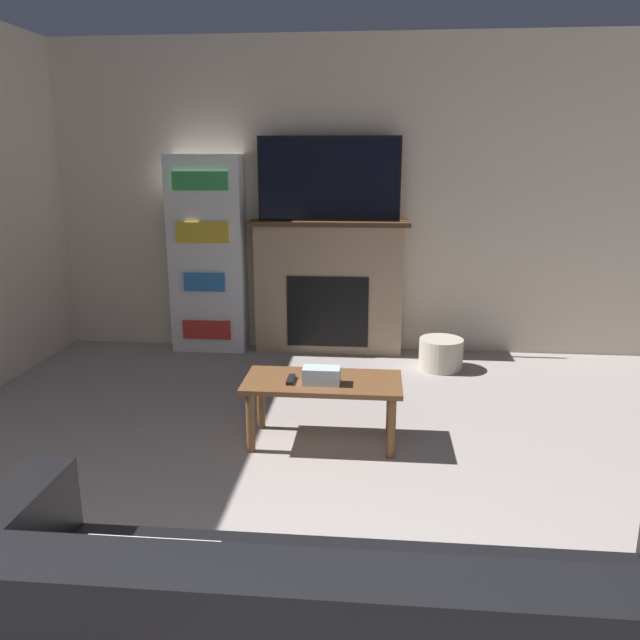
{
  "coord_description": "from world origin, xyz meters",
  "views": [
    {
      "loc": [
        0.37,
        -0.82,
        1.7
      ],
      "look_at": [
        0.04,
        2.76,
        0.76
      ],
      "focal_mm": 35.0,
      "sensor_mm": 36.0,
      "label": 1
    }
  ],
  "objects_px": {
    "fireplace": "(329,287)",
    "bookshelf": "(208,255)",
    "storage_basket": "(441,354)",
    "tv": "(329,179)",
    "coffee_table": "(323,389)"
  },
  "relations": [
    {
      "from": "tv",
      "to": "storage_basket",
      "type": "bearing_deg",
      "value": -21.74
    },
    {
      "from": "coffee_table",
      "to": "bookshelf",
      "type": "relative_size",
      "value": 0.55
    },
    {
      "from": "fireplace",
      "to": "coffee_table",
      "type": "bearing_deg",
      "value": -86.57
    },
    {
      "from": "tv",
      "to": "bookshelf",
      "type": "relative_size",
      "value": 0.7
    },
    {
      "from": "fireplace",
      "to": "bookshelf",
      "type": "xyz_separation_m",
      "value": [
        -1.08,
        -0.02,
        0.27
      ]
    },
    {
      "from": "bookshelf",
      "to": "fireplace",
      "type": "bearing_deg",
      "value": 1.14
    },
    {
      "from": "tv",
      "to": "bookshelf",
      "type": "distance_m",
      "value": 1.26
    },
    {
      "from": "storage_basket",
      "to": "fireplace",
      "type": "bearing_deg",
      "value": 157.25
    },
    {
      "from": "bookshelf",
      "to": "storage_basket",
      "type": "relative_size",
      "value": 4.8
    },
    {
      "from": "tv",
      "to": "storage_basket",
      "type": "distance_m",
      "value": 1.74
    },
    {
      "from": "tv",
      "to": "coffee_table",
      "type": "bearing_deg",
      "value": -86.53
    },
    {
      "from": "bookshelf",
      "to": "storage_basket",
      "type": "distance_m",
      "value": 2.2
    },
    {
      "from": "fireplace",
      "to": "tv",
      "type": "bearing_deg",
      "value": -90.0
    },
    {
      "from": "fireplace",
      "to": "storage_basket",
      "type": "xyz_separation_m",
      "value": [
        0.97,
        -0.4,
        -0.46
      ]
    },
    {
      "from": "tv",
      "to": "bookshelf",
      "type": "xyz_separation_m",
      "value": [
        -1.08,
        -0.0,
        -0.66
      ]
    }
  ]
}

